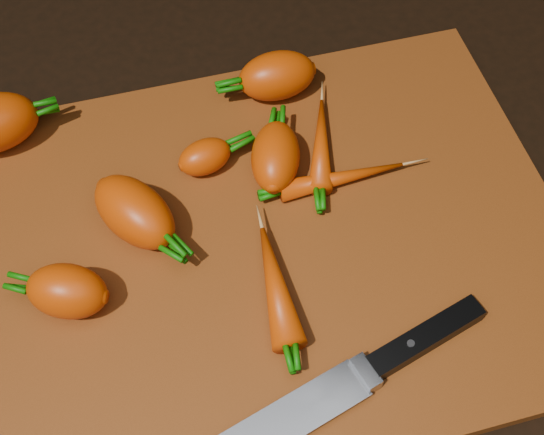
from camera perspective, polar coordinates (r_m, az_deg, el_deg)
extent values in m
cube|color=black|center=(0.66, 0.22, -2.35)|extent=(2.00, 2.00, 0.01)
cube|color=brown|center=(0.66, 0.23, -1.86)|extent=(0.50, 0.40, 0.01)
ellipsoid|color=#C73A00|center=(0.62, -15.17, -5.38)|extent=(0.08, 0.07, 0.04)
ellipsoid|color=#C73A00|center=(0.65, -10.32, 0.43)|extent=(0.09, 0.10, 0.05)
ellipsoid|color=#C73A00|center=(0.67, 0.26, 4.61)|extent=(0.06, 0.08, 0.04)
ellipsoid|color=#C73A00|center=(0.73, 0.38, 10.62)|extent=(0.08, 0.05, 0.05)
ellipsoid|color=#C73A00|center=(0.68, -5.08, 4.57)|extent=(0.06, 0.04, 0.03)
ellipsoid|color=#C73A00|center=(0.70, 3.72, 5.60)|extent=(0.05, 0.11, 0.02)
ellipsoid|color=#C73A00|center=(0.68, 5.29, 3.00)|extent=(0.11, 0.02, 0.02)
ellipsoid|color=#C73A00|center=(0.61, 0.27, -5.09)|extent=(0.03, 0.11, 0.03)
cube|color=gray|center=(0.57, -0.66, -16.02)|extent=(0.02, 0.03, 0.01)
cube|color=black|center=(0.58, 4.29, -13.21)|extent=(0.10, 0.05, 0.01)
cylinder|color=#B2B2B7|center=(0.57, 3.01, -13.74)|extent=(0.01, 0.01, 0.00)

